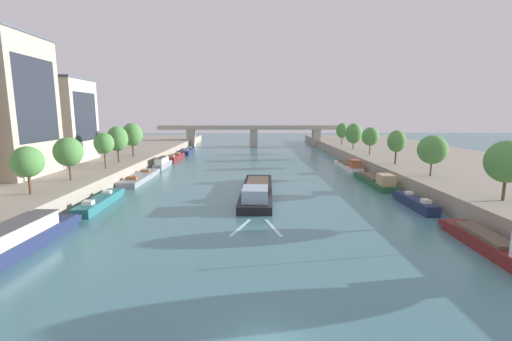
{
  "coord_description": "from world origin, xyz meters",
  "views": [
    {
      "loc": [
        -0.68,
        -16.62,
        12.53
      ],
      "look_at": [
        0.0,
        40.9,
        2.9
      ],
      "focal_mm": 24.24,
      "sensor_mm": 36.0,
      "label": 1
    }
  ],
  "objects_px": {
    "tree_right_by_lamp": "(397,141)",
    "tree_right_distant": "(354,134)",
    "tree_right_far": "(370,136)",
    "tree_right_second": "(507,162)",
    "tree_right_nearest": "(342,131)",
    "tree_left_far": "(68,152)",
    "tree_left_by_lamp": "(117,139)",
    "moored_boat_left_downstream": "(188,151)",
    "bridge_far": "(254,133)",
    "moored_boat_right_far": "(498,246)",
    "barge_midriver": "(257,191)",
    "moored_boat_left_near": "(162,163)",
    "tree_left_end_of_row": "(27,162)",
    "tree_right_past_mid": "(432,150)",
    "moored_boat_left_upstream": "(23,237)",
    "moored_boat_right_midway": "(349,165)",
    "moored_boat_right_downstream": "(376,180)",
    "tree_left_third": "(132,135)",
    "moored_boat_right_lone": "(415,202)",
    "moored_boat_left_far": "(140,177)",
    "tree_left_past_mid": "(104,143)",
    "moored_boat_left_midway": "(101,201)",
    "moored_boat_left_second": "(175,157)"
  },
  "relations": [
    {
      "from": "tree_right_by_lamp",
      "to": "tree_right_distant",
      "type": "relative_size",
      "value": 0.93
    },
    {
      "from": "tree_right_far",
      "to": "tree_right_distant",
      "type": "xyz_separation_m",
      "value": [
        0.14,
        13.97,
        -0.13
      ]
    },
    {
      "from": "tree_right_second",
      "to": "tree_right_nearest",
      "type": "relative_size",
      "value": 1.02
    },
    {
      "from": "tree_right_nearest",
      "to": "tree_right_second",
      "type": "bearing_deg",
      "value": -89.71
    },
    {
      "from": "tree_left_far",
      "to": "tree_right_nearest",
      "type": "relative_size",
      "value": 0.95
    },
    {
      "from": "tree_left_by_lamp",
      "to": "moored_boat_left_downstream",
      "type": "bearing_deg",
      "value": 79.98
    },
    {
      "from": "tree_right_far",
      "to": "bridge_far",
      "type": "bearing_deg",
      "value": 119.35
    },
    {
      "from": "tree_right_nearest",
      "to": "moored_boat_right_far",
      "type": "bearing_deg",
      "value": -94.82
    },
    {
      "from": "barge_midriver",
      "to": "moored_boat_left_near",
      "type": "relative_size",
      "value": 2.28
    },
    {
      "from": "barge_midriver",
      "to": "tree_left_end_of_row",
      "type": "relative_size",
      "value": 4.01
    },
    {
      "from": "tree_right_past_mid",
      "to": "tree_right_by_lamp",
      "type": "relative_size",
      "value": 0.98
    },
    {
      "from": "moored_boat_left_upstream",
      "to": "moored_boat_left_downstream",
      "type": "distance_m",
      "value": 78.19
    },
    {
      "from": "tree_right_past_mid",
      "to": "tree_left_end_of_row",
      "type": "bearing_deg",
      "value": -167.9
    },
    {
      "from": "moored_boat_right_midway",
      "to": "tree_left_by_lamp",
      "type": "relative_size",
      "value": 2.14
    },
    {
      "from": "moored_boat_left_downstream",
      "to": "moored_boat_right_downstream",
      "type": "height_order",
      "value": "moored_boat_right_downstream"
    },
    {
      "from": "tree_left_end_of_row",
      "to": "tree_right_by_lamp",
      "type": "relative_size",
      "value": 0.9
    },
    {
      "from": "tree_left_end_of_row",
      "to": "tree_left_third",
      "type": "height_order",
      "value": "tree_left_third"
    },
    {
      "from": "tree_right_by_lamp",
      "to": "tree_right_far",
      "type": "xyz_separation_m",
      "value": [
        -0.08,
        14.77,
        -0.07
      ]
    },
    {
      "from": "moored_boat_right_lone",
      "to": "tree_right_nearest",
      "type": "xyz_separation_m",
      "value": [
        6.59,
        64.02,
        6.32
      ]
    },
    {
      "from": "moored_boat_left_near",
      "to": "tree_right_nearest",
      "type": "distance_m",
      "value": 57.68
    },
    {
      "from": "moored_boat_left_near",
      "to": "moored_boat_left_downstream",
      "type": "height_order",
      "value": "moored_boat_left_near"
    },
    {
      "from": "moored_boat_left_far",
      "to": "tree_right_far",
      "type": "relative_size",
      "value": 2.52
    },
    {
      "from": "bridge_far",
      "to": "tree_right_second",
      "type": "bearing_deg",
      "value": -73.0
    },
    {
      "from": "tree_left_far",
      "to": "tree_right_past_mid",
      "type": "xyz_separation_m",
      "value": [
        55.54,
        3.04,
        -0.08
      ]
    },
    {
      "from": "moored_boat_right_downstream",
      "to": "tree_left_by_lamp",
      "type": "distance_m",
      "value": 50.59
    },
    {
      "from": "moored_boat_right_midway",
      "to": "bridge_far",
      "type": "height_order",
      "value": "bridge_far"
    },
    {
      "from": "barge_midriver",
      "to": "tree_right_distant",
      "type": "xyz_separation_m",
      "value": [
        27.43,
        44.09,
        6.02
      ]
    },
    {
      "from": "tree_right_by_lamp",
      "to": "moored_boat_left_far",
      "type": "bearing_deg",
      "value": -177.19
    },
    {
      "from": "moored_boat_right_midway",
      "to": "moored_boat_left_far",
      "type": "bearing_deg",
      "value": -163.86
    },
    {
      "from": "moored_boat_left_near",
      "to": "tree_left_past_mid",
      "type": "xyz_separation_m",
      "value": [
        -5.73,
        -17.22,
        6.09
      ]
    },
    {
      "from": "moored_boat_left_downstream",
      "to": "tree_right_nearest",
      "type": "distance_m",
      "value": 49.17
    },
    {
      "from": "tree_left_past_mid",
      "to": "tree_right_distant",
      "type": "xyz_separation_m",
      "value": [
        54.58,
        33.58,
        -0.28
      ]
    },
    {
      "from": "tree_right_by_lamp",
      "to": "tree_right_distant",
      "type": "distance_m",
      "value": 28.74
    },
    {
      "from": "moored_boat_right_lone",
      "to": "moored_boat_left_midway",
      "type": "bearing_deg",
      "value": 178.2
    },
    {
      "from": "moored_boat_left_second",
      "to": "moored_boat_left_midway",
      "type": "bearing_deg",
      "value": -90.15
    },
    {
      "from": "moored_boat_left_midway",
      "to": "bridge_far",
      "type": "distance_m",
      "value": 86.85
    },
    {
      "from": "tree_right_second",
      "to": "bridge_far",
      "type": "distance_m",
      "value": 96.13
    },
    {
      "from": "moored_boat_left_near",
      "to": "tree_right_distant",
      "type": "height_order",
      "value": "tree_right_distant"
    },
    {
      "from": "tree_left_by_lamp",
      "to": "tree_left_third",
      "type": "height_order",
      "value": "tree_left_third"
    },
    {
      "from": "moored_boat_right_midway",
      "to": "moored_boat_right_far",
      "type": "bearing_deg",
      "value": -90.14
    },
    {
      "from": "moored_boat_left_far",
      "to": "bridge_far",
      "type": "bearing_deg",
      "value": 71.7
    },
    {
      "from": "moored_boat_right_far",
      "to": "tree_right_by_lamp",
      "type": "height_order",
      "value": "tree_right_by_lamp"
    },
    {
      "from": "tree_left_end_of_row",
      "to": "moored_boat_left_near",
      "type": "bearing_deg",
      "value": 79.8
    },
    {
      "from": "tree_right_second",
      "to": "moored_boat_left_second",
      "type": "bearing_deg",
      "value": 132.33
    },
    {
      "from": "barge_midriver",
      "to": "moored_boat_left_downstream",
      "type": "relative_size",
      "value": 1.58
    },
    {
      "from": "moored_boat_left_midway",
      "to": "tree_left_third",
      "type": "xyz_separation_m",
      "value": [
        -6.77,
        33.71,
        6.97
      ]
    },
    {
      "from": "moored_boat_left_far",
      "to": "bridge_far",
      "type": "xyz_separation_m",
      "value": [
        21.76,
        65.82,
        4.59
      ]
    },
    {
      "from": "moored_boat_left_upstream",
      "to": "tree_left_third",
      "type": "relative_size",
      "value": 1.9
    },
    {
      "from": "moored_boat_right_downstream",
      "to": "tree_right_nearest",
      "type": "bearing_deg",
      "value": 82.34
    },
    {
      "from": "tree_right_second",
      "to": "moored_boat_left_midway",
      "type": "bearing_deg",
      "value": 170.98
    }
  ]
}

